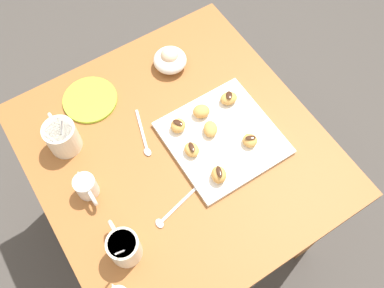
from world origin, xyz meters
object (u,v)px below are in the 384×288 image
beignet_2 (210,129)px  beignet_3 (219,175)px  coffee_mug_cream_left (124,247)px  beignet_4 (250,140)px  beignet_0 (178,126)px  cream_pitcher_white (86,187)px  dining_table (179,168)px  pastry_plate_square (222,138)px  beignet_1 (192,150)px  saucer_lime_left (90,100)px  beignet_5 (229,98)px  beignet_6 (201,111)px  ice_cream_bowl (170,59)px  coffee_mug_cream_right (62,136)px

beignet_2 → beignet_3: size_ratio=1.04×
coffee_mug_cream_left → beignet_4: (0.08, -0.45, -0.02)m
beignet_0 → cream_pitcher_white: bearing=95.7°
coffee_mug_cream_left → beignet_0: 0.38m
dining_table → beignet_0: 0.19m
pastry_plate_square → beignet_1: beignet_1 is taller
beignet_4 → beignet_3: bearing=107.0°
cream_pitcher_white → beignet_0: (0.03, -0.31, -0.01)m
saucer_lime_left → beignet_1: beignet_1 is taller
beignet_5 → beignet_6: 0.10m
beignet_4 → pastry_plate_square: bearing=42.8°
cream_pitcher_white → beignet_0: size_ratio=2.18×
beignet_4 → ice_cream_bowl: bearing=6.7°
beignet_2 → beignet_3: bearing=155.3°
coffee_mug_cream_left → ice_cream_bowl: size_ratio=1.40×
coffee_mug_cream_right → saucer_lime_left: bearing=-51.8°
dining_table → beignet_1: size_ratio=17.98×
beignet_3 → pastry_plate_square: bearing=-39.7°
pastry_plate_square → saucer_lime_left: size_ratio=1.82×
beignet_0 → pastry_plate_square: bearing=-134.5°
coffee_mug_cream_left → ice_cream_bowl: (0.46, -0.41, -0.02)m
beignet_2 → beignet_4: size_ratio=1.20×
saucer_lime_left → ice_cream_bowl: bearing=-93.9°
coffee_mug_cream_right → beignet_3: coffee_mug_cream_right is taller
coffee_mug_cream_left → coffee_mug_cream_right: size_ratio=1.01×
pastry_plate_square → beignet_6: bearing=6.5°
beignet_0 → beignet_1: size_ratio=1.00×
pastry_plate_square → beignet_2: (0.03, 0.02, 0.02)m
cream_pitcher_white → beignet_2: (-0.03, -0.39, -0.01)m
cream_pitcher_white → beignet_6: size_ratio=2.05×
coffee_mug_cream_right → beignet_6: bearing=-109.2°
dining_table → beignet_5: (0.05, -0.21, 0.17)m
ice_cream_bowl → beignet_6: (-0.22, 0.02, -0.00)m
pastry_plate_square → beignet_0: beignet_0 is taller
saucer_lime_left → beignet_6: beignet_6 is taller
pastry_plate_square → saucer_lime_left: (0.34, 0.27, -0.00)m
coffee_mug_cream_left → beignet_2: 0.42m
ice_cream_bowl → coffee_mug_cream_right: bearing=101.3°
beignet_0 → beignet_1: 0.09m
beignet_1 → ice_cream_bowl: bearing=-20.3°
coffee_mug_cream_right → beignet_5: coffee_mug_cream_right is taller
coffee_mug_cream_left → saucer_lime_left: (0.48, -0.13, -0.05)m
dining_table → beignet_1: 0.18m
cream_pitcher_white → beignet_5: size_ratio=1.95×
coffee_mug_cream_right → beignet_2: coffee_mug_cream_right is taller
pastry_plate_square → beignet_6: beignet_6 is taller
saucer_lime_left → pastry_plate_square: bearing=-141.0°
pastry_plate_square → beignet_3: bearing=140.3°
dining_table → coffee_mug_cream_right: 0.38m
pastry_plate_square → dining_table: bearing=71.0°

